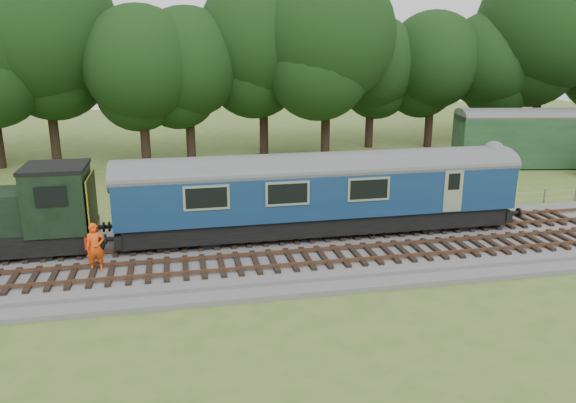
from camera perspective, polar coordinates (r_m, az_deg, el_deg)
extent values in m
plane|color=#446424|center=(24.19, -5.45, -5.79)|extent=(120.00, 120.00, 0.00)
cube|color=#4C4C4F|center=(24.12, -5.46, -5.40)|extent=(70.00, 7.00, 0.35)
cube|color=brown|center=(24.65, -5.65, -4.16)|extent=(66.50, 0.07, 0.14)
cube|color=brown|center=(26.00, -5.99, -3.10)|extent=(66.50, 0.07, 0.14)
cube|color=brown|center=(21.87, -4.80, -6.78)|extent=(66.50, 0.07, 0.14)
cube|color=brown|center=(23.19, -5.23, -5.45)|extent=(66.50, 0.07, 0.14)
cube|color=black|center=(25.84, 3.24, -1.83)|extent=(17.46, 2.52, 0.85)
cube|color=#0E294D|center=(25.44, 3.29, 1.23)|extent=(18.00, 2.80, 2.05)
cube|color=yellow|center=(29.13, 20.70, 1.34)|extent=(0.06, 2.74, 1.30)
cube|color=black|center=(27.99, 15.20, -1.41)|extent=(2.60, 2.00, 0.55)
cube|color=black|center=(25.10, -10.15, -3.07)|extent=(2.60, 2.00, 0.55)
cube|color=black|center=(25.06, -22.31, 0.24)|extent=(2.40, 2.55, 2.60)
cube|color=#A61E0C|center=(25.30, -19.31, -3.10)|extent=(0.25, 2.60, 0.55)
cube|color=yellow|center=(24.89, -19.28, -0.03)|extent=(0.06, 2.55, 2.30)
imported|color=#F5480C|center=(22.80, -18.99, -4.44)|extent=(0.78, 0.59, 1.93)
cube|color=#18351E|center=(46.60, 26.62, 5.59)|extent=(16.81, 5.66, 3.73)
cube|color=#18351E|center=(46.18, 23.88, 5.03)|extent=(3.81, 3.81, 2.67)
cube|color=black|center=(45.97, 24.08, 6.79)|extent=(4.19, 4.19, 0.21)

